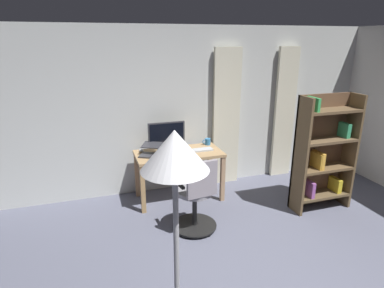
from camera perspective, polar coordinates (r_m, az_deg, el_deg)
The scene contains 12 objects.
back_room_partition at distance 5.07m, azimuth -1.04°, elevation 5.99°, with size 6.18×0.10×2.50m, color silver.
curtain_left_panel at distance 5.72m, azimuth 15.86°, elevation 5.11°, with size 0.36×0.06×2.19m, color beige.
curtain_right_panel at distance 5.22m, azimuth 6.02°, elevation 4.50°, with size 0.44×0.06×2.19m, color beige.
desk at distance 4.76m, azimuth -2.31°, elevation -2.72°, with size 1.25×0.61×0.73m.
office_chair at distance 4.02m, azimuth 0.84°, elevation -9.44°, with size 0.56×0.56×0.97m.
computer_monitor at distance 4.79m, azimuth -4.48°, elevation 1.79°, with size 0.55×0.18×0.42m.
computer_keyboard at distance 4.77m, azimuth 1.16°, elevation -1.07°, with size 0.42×0.13×0.02m, color #B7BCC1.
laptop at distance 4.62m, azimuth -7.13°, elevation -1.32°, with size 0.42×0.43×0.15m.
computer_mouse at distance 4.80m, azimuth -8.89°, elevation -1.12°, with size 0.06×0.10×0.04m, color #B7BCC1.
mug_tea at distance 5.04m, azimuth 2.74°, elevation 0.42°, with size 0.13×0.08×0.10m.
bookshelf at distance 4.83m, azimuth 21.92°, elevation -1.57°, with size 0.84×0.30×1.61m.
floor_lamp at distance 1.63m, azimuth -2.96°, elevation -6.90°, with size 0.34×0.34×1.89m.
Camera 1 is at (1.43, 1.79, 2.30)m, focal length 30.41 mm.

